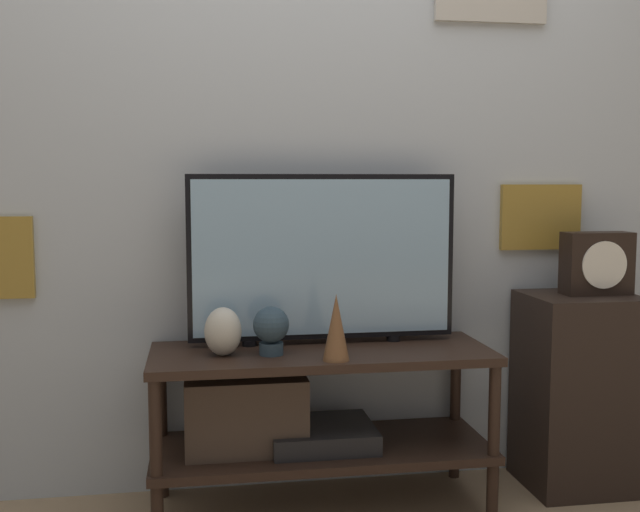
# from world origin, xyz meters

# --- Properties ---
(wall_back) EXTENTS (6.40, 0.08, 2.70)m
(wall_back) POSITION_xyz_m (-0.00, 0.53, 1.35)
(wall_back) COLOR #B2BCC6
(wall_back) RESTS_ON ground_plane
(media_console) EXTENTS (1.16, 0.44, 0.56)m
(media_console) POSITION_xyz_m (-0.10, 0.26, 0.35)
(media_console) COLOR black
(media_console) RESTS_ON ground_plane
(television) EXTENTS (0.95, 0.05, 0.60)m
(television) POSITION_xyz_m (0.02, 0.36, 0.87)
(television) COLOR black
(television) RESTS_ON media_console
(vase_urn_stoneware) EXTENTS (0.12, 0.11, 0.16)m
(vase_urn_stoneware) POSITION_xyz_m (-0.34, 0.23, 0.65)
(vase_urn_stoneware) COLOR beige
(vase_urn_stoneware) RESTS_ON media_console
(vase_slim_bronze) EXTENTS (0.09, 0.09, 0.22)m
(vase_slim_bronze) POSITION_xyz_m (0.02, 0.10, 0.67)
(vase_slim_bronze) COLOR brown
(vase_slim_bronze) RESTS_ON media_console
(decorative_bust) EXTENTS (0.12, 0.12, 0.16)m
(decorative_bust) POSITION_xyz_m (-0.18, 0.21, 0.66)
(decorative_bust) COLOR #2D4251
(decorative_bust) RESTS_ON media_console
(side_table) EXTENTS (0.40, 0.35, 0.72)m
(side_table) POSITION_xyz_m (0.98, 0.31, 0.36)
(side_table) COLOR black
(side_table) RESTS_ON ground_plane
(mantel_clock) EXTENTS (0.25, 0.11, 0.23)m
(mantel_clock) POSITION_xyz_m (1.03, 0.31, 0.84)
(mantel_clock) COLOR black
(mantel_clock) RESTS_ON side_table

